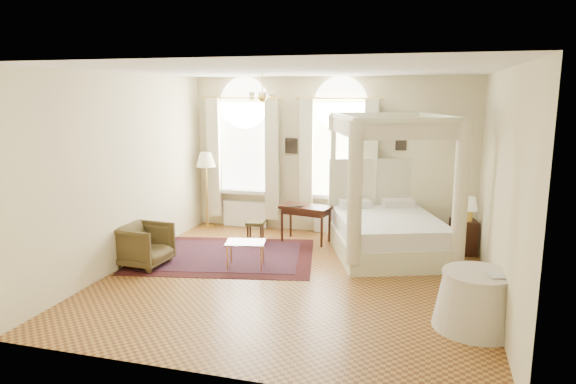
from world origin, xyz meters
name	(u,v)px	position (x,y,z in m)	size (l,w,h in m)	color
ground	(293,279)	(0.00, 0.00, 0.00)	(6.00, 6.00, 0.00)	#A06D2E
room_walls	(294,158)	(0.00, 0.00, 1.98)	(6.00, 6.00, 6.00)	beige
window_left	(244,161)	(-1.90, 2.87, 1.49)	(1.62, 0.27, 3.29)	white
window_right	(339,165)	(0.20, 2.87, 1.49)	(1.62, 0.27, 3.29)	white
chandelier	(262,96)	(-0.90, 1.20, 2.91)	(0.51, 0.45, 0.50)	gold
wall_pictures	(334,145)	(0.09, 2.97, 1.89)	(2.54, 0.03, 0.39)	black
canopy_bed	(389,224)	(1.35, 1.73, 0.59)	(2.61, 2.88, 2.59)	beige
nightstand	(463,237)	(2.70, 2.15, 0.32)	(0.45, 0.41, 0.65)	#33170D
nightstand_lamp	(469,205)	(2.77, 2.09, 0.95)	(0.31, 0.31, 0.45)	gold
writing_desk	(306,211)	(-0.32, 2.14, 0.63)	(1.07, 0.70, 0.74)	#33170D
laptop	(296,205)	(-0.51, 2.05, 0.76)	(0.33, 0.21, 0.03)	black
stool	(255,224)	(-1.31, 1.92, 0.34)	(0.41, 0.41, 0.41)	#443E1D
armchair	(144,245)	(-2.67, -0.04, 0.37)	(0.79, 0.81, 0.74)	#44381D
coffee_table	(246,244)	(-0.95, 0.36, 0.41)	(0.75, 0.60, 0.45)	silver
floor_lamp	(206,163)	(-2.70, 2.64, 1.44)	(0.43, 0.43, 1.69)	gold
oriental_rug	(224,256)	(-1.55, 0.81, 0.01)	(3.66, 2.94, 0.01)	#3B0E10
side_table	(477,300)	(2.70, -1.03, 0.36)	(1.09, 1.09, 0.74)	beige
book	(488,275)	(2.80, -1.15, 0.75)	(0.19, 0.25, 0.02)	black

